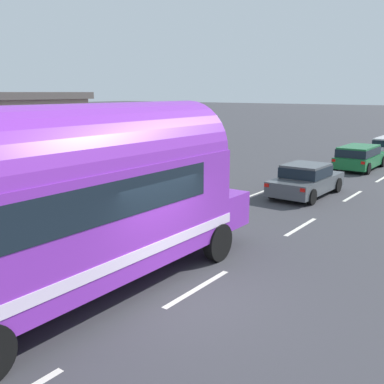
% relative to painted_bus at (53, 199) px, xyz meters
% --- Properties ---
extents(ground_plane, '(300.00, 300.00, 0.00)m').
position_rel_painted_bus_xyz_m(ground_plane, '(1.77, 1.82, -2.30)').
color(ground_plane, '#38383D').
extents(lane_markings, '(3.66, 80.00, 0.01)m').
position_rel_painted_bus_xyz_m(lane_markings, '(-0.72, 14.53, -2.30)').
color(lane_markings, silver).
rests_on(lane_markings, ground).
extents(painted_bus, '(2.62, 10.96, 4.12)m').
position_rel_painted_bus_xyz_m(painted_bus, '(0.00, 0.00, 0.00)').
color(painted_bus, purple).
rests_on(painted_bus, ground).
extents(car_lead, '(1.96, 4.33, 1.37)m').
position_rel_painted_bus_xyz_m(car_lead, '(0.08, 12.72, -1.58)').
color(car_lead, '#474C51').
rests_on(car_lead, ground).
extents(car_second, '(1.93, 4.50, 1.37)m').
position_rel_painted_bus_xyz_m(car_second, '(-0.05, 20.79, -1.52)').
color(car_second, '#196633').
rests_on(car_second, ground).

